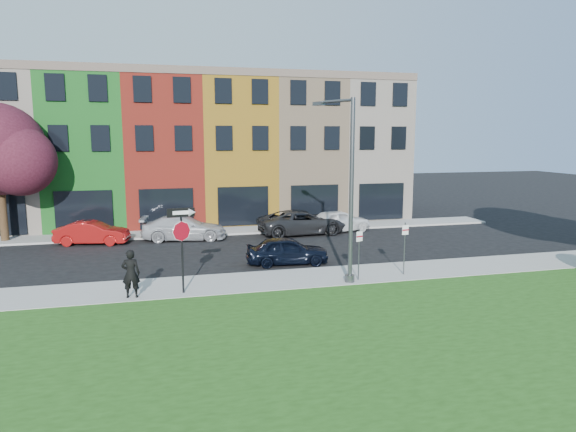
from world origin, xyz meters
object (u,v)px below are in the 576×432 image
object	(u,v)px
sedan_near	(287,251)
street_lamp	(348,191)
stop_sign	(182,233)
man	(131,274)

from	to	relation	value
sedan_near	street_lamp	xyz separation A→B (m)	(1.60, -3.78, 3.25)
stop_sign	sedan_near	world-z (taller)	stop_sign
man	sedan_near	world-z (taller)	man
street_lamp	stop_sign	bearing A→B (deg)	157.76
sedan_near	man	bearing A→B (deg)	124.35
sedan_near	street_lamp	size ratio (longest dim) A/B	0.54
man	sedan_near	xyz separation A→B (m)	(7.04, 3.91, -0.37)
stop_sign	man	size ratio (longest dim) A/B	1.80
sedan_near	street_lamp	world-z (taller)	street_lamp
stop_sign	street_lamp	world-z (taller)	street_lamp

